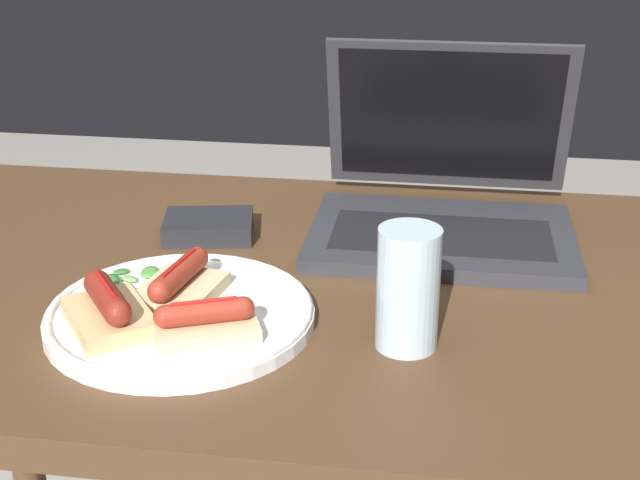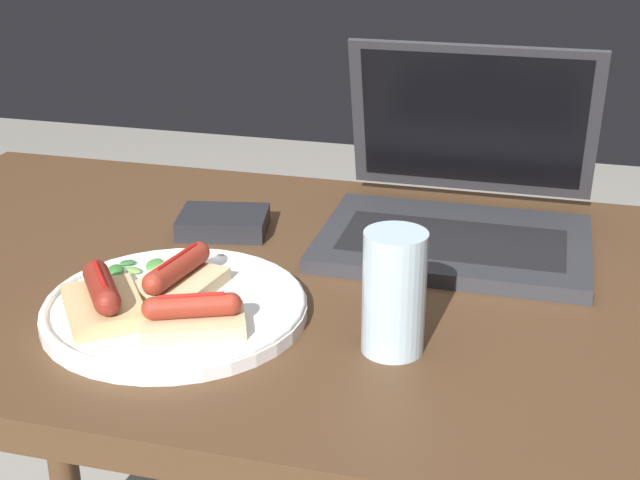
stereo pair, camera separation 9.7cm
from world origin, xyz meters
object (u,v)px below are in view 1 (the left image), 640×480
object	(u,v)px
laptop	(444,200)
plate	(181,314)
external_drive	(208,227)
drinking_glass	(408,289)

from	to	relation	value
laptop	plate	bearing A→B (deg)	-131.54
external_drive	plate	bearing A→B (deg)	-92.83
drinking_glass	external_drive	xyz separation A→B (m)	(-0.27, 0.24, -0.05)
drinking_glass	plate	bearing A→B (deg)	177.41
plate	drinking_glass	xyz separation A→B (m)	(0.23, -0.01, 0.05)
external_drive	drinking_glass	bearing A→B (deg)	-53.42
laptop	external_drive	bearing A→B (deg)	-168.18
drinking_glass	external_drive	world-z (taller)	drinking_glass
drinking_glass	external_drive	size ratio (longest dim) A/B	0.99
drinking_glass	laptop	bearing A→B (deg)	84.81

